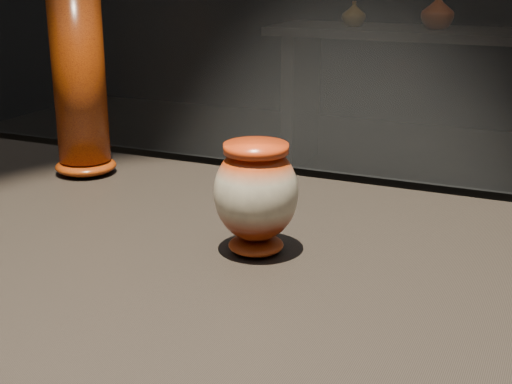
% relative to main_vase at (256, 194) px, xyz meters
% --- Properties ---
extents(main_vase, '(0.13, 0.13, 0.15)m').
position_rel_main_vase_xyz_m(main_vase, '(0.00, 0.00, 0.00)').
color(main_vase, maroon).
rests_on(main_vase, display_plinth).
extents(tall_vase, '(0.14, 0.14, 0.36)m').
position_rel_main_vase_xyz_m(tall_vase, '(-0.44, 0.22, 0.09)').
color(tall_vase, '#A93F0B').
rests_on(tall_vase, display_plinth).
extents(back_shelf, '(2.00, 0.60, 0.90)m').
position_rel_main_vase_xyz_m(back_shelf, '(-0.38, 3.47, -0.35)').
color(back_shelf, black).
rests_on(back_shelf, ground).
extents(back_vase_left, '(0.19, 0.19, 0.15)m').
position_rel_main_vase_xyz_m(back_vase_left, '(-0.88, 3.42, -0.01)').
color(back_vase_left, '#9E6917').
rests_on(back_vase_left, back_shelf).
extents(back_vase_mid, '(0.19, 0.19, 0.20)m').
position_rel_main_vase_xyz_m(back_vase_mid, '(-0.40, 3.47, 0.02)').
color(back_vase_mid, maroon).
rests_on(back_vase_mid, back_shelf).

